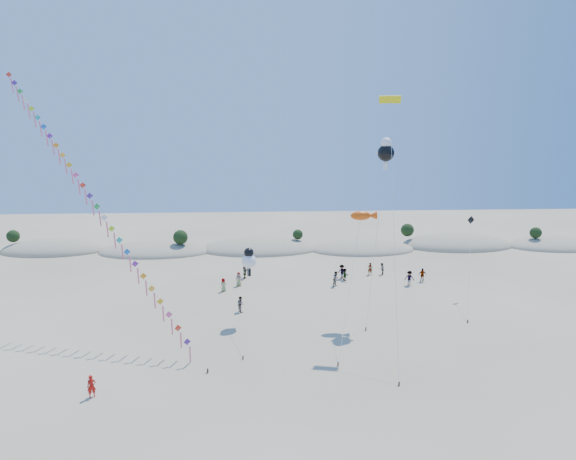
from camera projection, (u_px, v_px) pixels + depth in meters
The scene contains 10 objects.
ground at pixel (260, 417), 31.59m from camera, with size 160.00×160.00×0.00m, color gray.
dune_ridge at pixel (267, 248), 75.72m from camera, with size 145.30×11.49×5.57m.
kite_train at pixel (87, 193), 44.22m from camera, with size 22.44×19.74×24.71m.
fish_kite at pixel (364, 216), 46.79m from camera, with size 5.29×10.99×10.74m.
cartoon_kite_low at pixel (249, 260), 46.44m from camera, with size 1.42×9.11×7.37m.
cartoon_kite_high at pixel (386, 151), 47.18m from camera, with size 3.66×6.20×17.75m.
parafoil_kite at pixel (390, 107), 43.33m from camera, with size 2.84×13.13×21.54m.
dark_kite at pixel (470, 246), 52.17m from camera, with size 4.14×9.24×8.97m.
flyer_foreground at pixel (92, 386), 33.81m from camera, with size 0.60×0.39×1.64m, color #B2140E.
beachgoers at pixel (327, 277), 58.62m from camera, with size 25.33×12.90×1.83m.
Camera 1 is at (0.20, -28.42, 18.58)m, focal length 30.00 mm.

